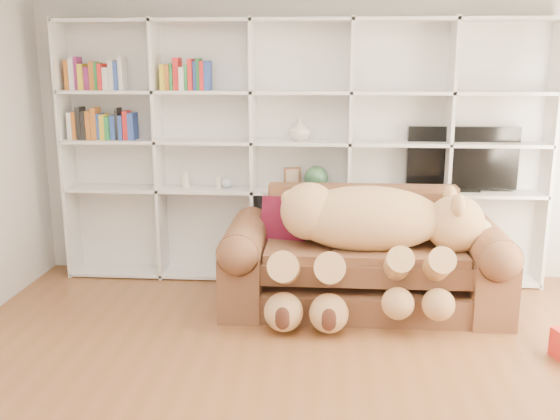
{
  "coord_description": "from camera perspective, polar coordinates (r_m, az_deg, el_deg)",
  "views": [
    {
      "loc": [
        0.23,
        -3.36,
        2.0
      ],
      "look_at": [
        -0.14,
        1.63,
        0.82
      ],
      "focal_mm": 40.0,
      "sensor_mm": 36.0,
      "label": 1
    }
  ],
  "objects": [
    {
      "name": "snow_globe",
      "position": [
        5.84,
        -4.9,
        2.51
      ],
      "size": [
        0.1,
        0.1,
        0.1
      ],
      "primitive_type": "sphere",
      "color": "silver",
      "rests_on": "bookshelf"
    },
    {
      "name": "picture_frame",
      "position": [
        5.77,
        1.13,
        2.98
      ],
      "size": [
        0.16,
        0.06,
        0.2
      ],
      "primitive_type": "cube",
      "rotation": [
        0.0,
        0.0,
        0.21
      ],
      "color": "#54321C",
      "rests_on": "bookshelf"
    },
    {
      "name": "teddy_bear",
      "position": [
        5.01,
        8.11,
        -2.14
      ],
      "size": [
        1.8,
        0.97,
        1.04
      ],
      "rotation": [
        0.0,
        0.0,
        0.03
      ],
      "color": "#DFB96F",
      "rests_on": "sofa"
    },
    {
      "name": "green_vase",
      "position": [
        5.76,
        3.32,
        2.96
      ],
      "size": [
        0.22,
        0.22,
        0.22
      ],
      "primitive_type": "sphere",
      "color": "#305E3C",
      "rests_on": "bookshelf"
    },
    {
      "name": "sofa",
      "position": [
        5.29,
        7.55,
        -4.9
      ],
      "size": [
        2.3,
        0.99,
        0.97
      ],
      "color": "brown",
      "rests_on": "floor"
    },
    {
      "name": "shelf_vase",
      "position": [
        5.7,
        1.78,
        7.37
      ],
      "size": [
        0.21,
        0.21,
        0.2
      ],
      "primitive_type": "imported",
      "rotation": [
        0.0,
        0.0,
        0.06
      ],
      "color": "beige",
      "rests_on": "bookshelf"
    },
    {
      "name": "floor",
      "position": [
        3.92,
        0.34,
        -17.47
      ],
      "size": [
        5.0,
        5.0,
        0.0
      ],
      "primitive_type": "plane",
      "color": "brown",
      "rests_on": "ground"
    },
    {
      "name": "throw_pillow",
      "position": [
        5.35,
        0.48,
        -0.94
      ],
      "size": [
        0.44,
        0.31,
        0.42
      ],
      "primitive_type": "cube",
      "rotation": [
        -0.24,
        0.0,
        -0.23
      ],
      "color": "#590F22",
      "rests_on": "sofa"
    },
    {
      "name": "bookshelf",
      "position": [
        5.78,
        -0.43,
        6.35
      ],
      "size": [
        4.43,
        0.35,
        2.4
      ],
      "color": "white",
      "rests_on": "floor"
    },
    {
      "name": "figurine_short",
      "position": [
        5.85,
        -5.65,
        2.52
      ],
      "size": [
        0.07,
        0.07,
        0.11
      ],
      "primitive_type": "cylinder",
      "rotation": [
        0.0,
        0.0,
        -0.08
      ],
      "color": "silver",
      "rests_on": "bookshelf"
    },
    {
      "name": "wall_back",
      "position": [
        5.9,
        2.02,
        6.91
      ],
      "size": [
        5.0,
        0.02,
        2.7
      ],
      "primitive_type": "cube",
      "color": "silver",
      "rests_on": "floor"
    },
    {
      "name": "figurine_tall",
      "position": [
        5.91,
        -8.62,
        2.75
      ],
      "size": [
        0.08,
        0.08,
        0.15
      ],
      "primitive_type": "cylinder",
      "rotation": [
        0.0,
        0.0,
        -0.13
      ],
      "color": "silver",
      "rests_on": "bookshelf"
    },
    {
      "name": "tv",
      "position": [
        5.91,
        16.3,
        4.47
      ],
      "size": [
        0.99,
        0.18,
        0.59
      ],
      "color": "black",
      "rests_on": "bookshelf"
    }
  ]
}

